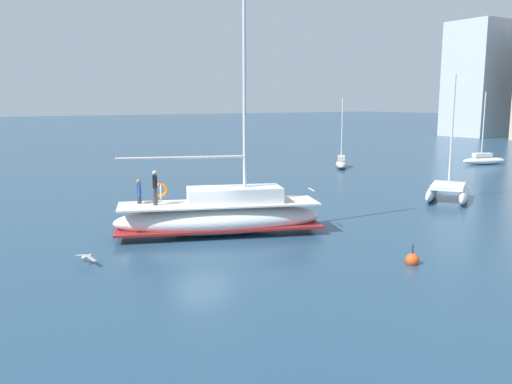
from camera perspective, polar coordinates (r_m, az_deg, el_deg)
The scene contains 7 objects.
ground_plane at distance 23.92m, azimuth -5.94°, elevation -5.13°, with size 400.00×400.00×0.00m, color navy.
main_sailboat at distance 24.71m, azimuth -3.78°, elevation -2.46°, with size 5.67×9.82×12.20m.
moored_sloop_near at distance 55.99m, azimuth 23.17°, elevation 3.23°, with size 2.52×4.54×6.93m.
moored_catamaran at distance 35.02m, azimuth 19.82°, elevation 0.10°, with size 4.80×5.50×7.71m.
moored_cutter_left at distance 49.67m, azimuth 9.10°, elevation 3.13°, with size 3.86×3.44×6.32m.
seagull at distance 21.28m, azimuth -17.69°, elevation -6.62°, with size 1.21×0.54×0.18m.
mooring_buoy at distance 21.23m, azimuth 16.36°, elevation -6.98°, with size 0.52×0.52×0.86m.
Camera 1 is at (20.83, -10.04, 6.14)m, focal length 37.42 mm.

